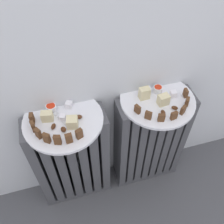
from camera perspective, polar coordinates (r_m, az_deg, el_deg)
radiator_left at (r=1.23m, az=-8.95°, el=-10.86°), size 0.35×0.12×0.58m
radiator_right at (r=1.28m, az=8.46°, el=-6.74°), size 0.35×0.12×0.58m
plate_left at (r=0.98m, az=-11.02°, el=-1.81°), size 0.31×0.31×0.01m
plate_right at (r=1.05m, az=10.29°, el=2.70°), size 0.31×0.31×0.01m
dark_cake_slice_left_0 at (r=0.98m, az=-17.74°, el=-1.40°), size 0.02×0.03×0.04m
dark_cake_slice_left_1 at (r=0.95m, az=-17.50°, el=-3.14°), size 0.02×0.03×0.04m
dark_cake_slice_left_2 at (r=0.93m, az=-16.44°, el=-4.66°), size 0.02×0.03×0.04m
dark_cake_slice_left_3 at (r=0.91m, az=-14.64°, el=-5.75°), size 0.03×0.03×0.04m
dark_cake_slice_left_4 at (r=0.89m, az=-12.30°, el=-6.21°), size 0.03×0.02×0.04m
dark_cake_slice_left_5 at (r=0.89m, az=-9.78°, el=-5.92°), size 0.03×0.02×0.04m
dark_cake_slice_left_6 at (r=0.89m, az=-7.47°, el=-4.94°), size 0.03×0.02×0.04m
marble_cake_slice_left_0 at (r=0.93m, az=-9.02°, el=-2.34°), size 0.05×0.05×0.04m
marble_cake_slice_left_1 at (r=0.97m, az=-14.54°, el=-0.95°), size 0.05×0.04×0.04m
turkish_delight_left_0 at (r=0.97m, az=-11.10°, el=-1.21°), size 0.03×0.03×0.02m
turkish_delight_left_1 at (r=1.00m, az=-9.76°, el=1.64°), size 0.03×0.03×0.03m
medjool_date_left_0 at (r=0.93m, az=-10.99°, el=-3.92°), size 0.02×0.03×0.02m
medjool_date_left_1 at (r=0.96m, az=-7.63°, el=-1.10°), size 0.03×0.02×0.02m
medjool_date_left_2 at (r=0.95m, az=-13.17°, el=-3.20°), size 0.03×0.03×0.02m
jam_bowl_left at (r=1.00m, az=-13.66°, el=0.97°), size 0.04×0.04×0.03m
dark_cake_slice_right_0 at (r=0.97m, az=5.80°, el=0.62°), size 0.02×0.03×0.04m
dark_cake_slice_right_1 at (r=0.96m, az=8.24°, el=-0.75°), size 0.03×0.03×0.04m
dark_cake_slice_right_2 at (r=0.96m, az=11.16°, el=-1.27°), size 0.03×0.02×0.04m
dark_cake_slice_right_3 at (r=0.97m, az=13.90°, el=-0.82°), size 0.03×0.02×0.04m
dark_cake_slice_right_4 at (r=1.00m, az=15.85°, el=0.46°), size 0.03×0.02×0.04m
dark_cake_slice_right_5 at (r=1.04m, az=16.69°, el=2.25°), size 0.02×0.03×0.04m
dark_cake_slice_right_6 at (r=1.07m, az=16.38°, el=4.16°), size 0.02×0.03×0.04m
marble_cake_slice_right_0 at (r=1.02m, az=7.36°, el=4.24°), size 0.04×0.03×0.05m
marble_cake_slice_right_1 at (r=1.01m, az=11.60°, el=2.74°), size 0.05×0.04×0.05m
turkish_delight_right_0 at (r=1.07m, az=8.15°, el=5.17°), size 0.02×0.02×0.02m
turkish_delight_right_1 at (r=1.06m, az=13.72°, el=4.02°), size 0.03×0.03×0.02m
medjool_date_right_0 at (r=1.01m, az=14.04°, el=0.92°), size 0.03×0.03×0.02m
medjool_date_right_1 at (r=0.99m, az=11.53°, el=-0.14°), size 0.02×0.03×0.02m
jam_bowl_right at (r=1.07m, az=10.36°, el=5.17°), size 0.04×0.04×0.03m
fork at (r=0.98m, az=-11.76°, el=-1.37°), size 0.06×0.10×0.00m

